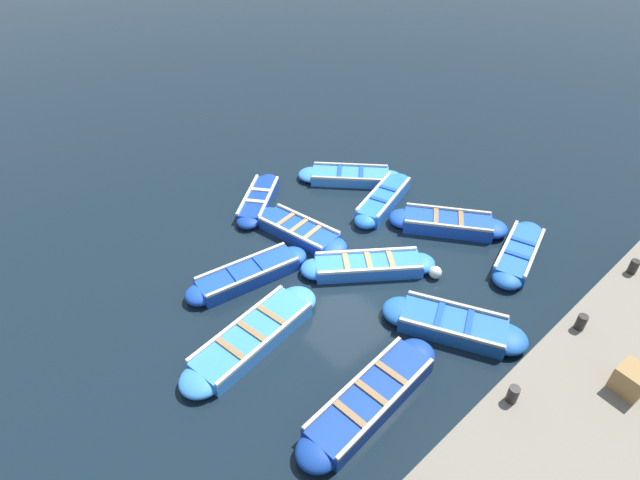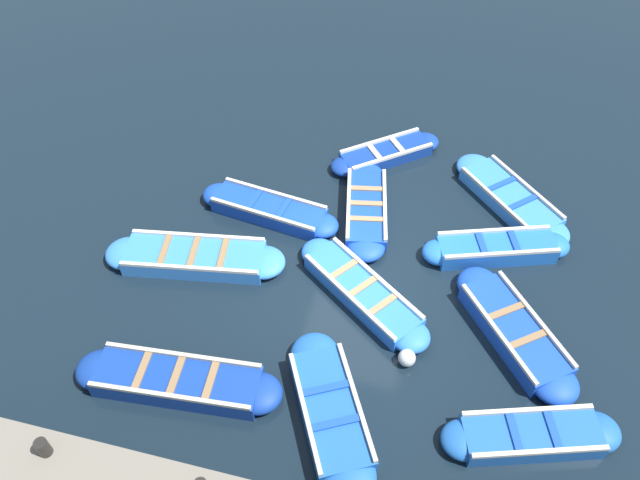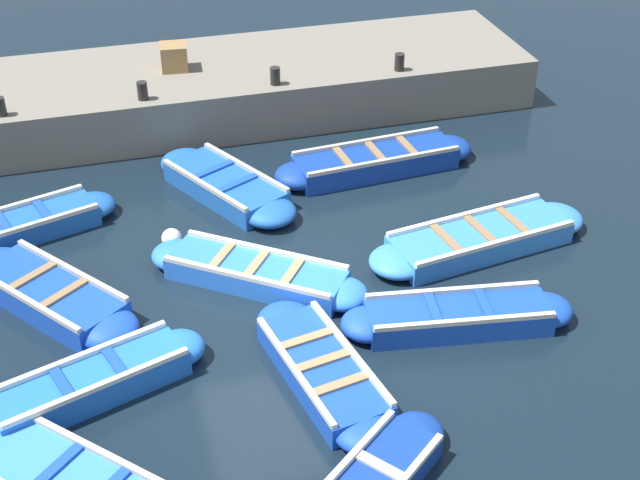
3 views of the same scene
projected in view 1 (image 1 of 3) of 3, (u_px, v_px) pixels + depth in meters
The scene contains 19 objects.
ground_plane at pixel (345, 262), 13.64m from camera, with size 120.00×120.00×0.00m, color black.
boat_outer_right at pixel (384, 199), 15.69m from camera, with size 1.71×3.34×0.45m.
boat_broadside at pixel (453, 325), 11.60m from camera, with size 3.42×2.39×0.44m.
boat_alongside at pixel (371, 399), 10.03m from camera, with size 1.17×4.00×0.46m.
boat_inner_gap at pixel (248, 275), 12.97m from camera, with size 1.25×3.51×0.43m.
boat_outer_left at pixel (350, 176), 16.87m from camera, with size 3.21×3.11×0.37m.
boat_far_corner at pixel (299, 231), 14.45m from camera, with size 3.34×1.43×0.41m.
boat_mid_row at pixel (519, 253), 13.65m from camera, with size 1.68×3.26×0.42m.
boat_bow_out at pixel (368, 266), 13.24m from camera, with size 2.80×3.36×0.41m.
boat_centre at pixel (447, 223), 14.69m from camera, with size 3.28×2.79×0.46m.
boat_stern_in at pixel (253, 337), 11.32m from camera, with size 1.53×4.06×0.42m.
boat_end_of_row at pixel (259, 200), 15.75m from camera, with size 2.45×2.83×0.37m.
quay_wall at pixel (603, 421), 9.29m from camera, with size 3.26×13.72×1.06m.
bollard_north at pixel (634, 267), 11.63m from camera, with size 0.20×0.20×0.35m, color black.
bollard_mid_north at pixel (581, 322), 10.28m from camera, with size 0.20×0.20×0.35m, color black.
bollard_mid_south at pixel (513, 394), 8.92m from camera, with size 0.20×0.20×0.35m, color black.
wooden_crate at pixel (631, 380), 9.06m from camera, with size 0.53×0.53×0.53m, color olive.
buoy_orange_near at pixel (435, 272), 13.05m from camera, with size 0.34×0.34×0.34m, color silver.
buoy_yellow_far at pixel (255, 215), 15.13m from camera, with size 0.26×0.26×0.26m, color #E05119.
Camera 1 is at (-7.24, 7.39, 8.94)m, focal length 28.00 mm.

